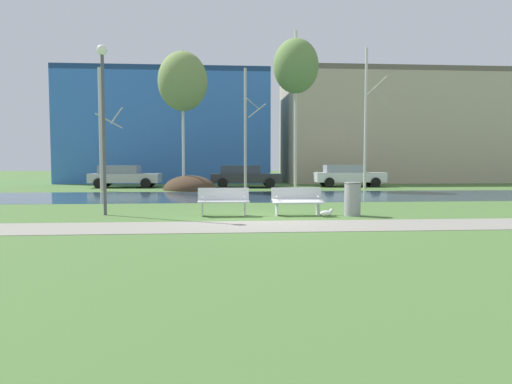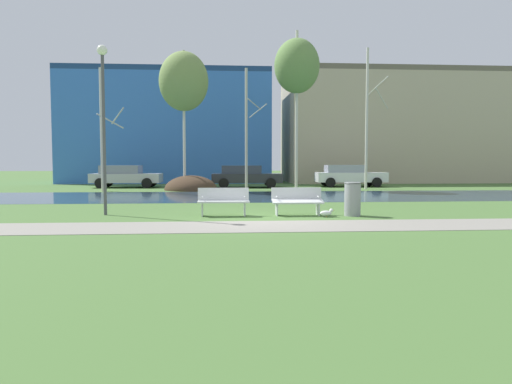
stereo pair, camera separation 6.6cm
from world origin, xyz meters
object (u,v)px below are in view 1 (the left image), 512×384
object	(u,v)px
bench_right	(297,200)
streetlamp	(103,102)
parked_sedan_second_dark	(244,176)
trash_bin	(352,198)
parked_hatch_third_white	(348,175)
bench_left	(224,201)
seagull	(327,213)
parked_van_nearest_silver	(124,176)

from	to	relation	value
bench_right	streetlamp	size ratio (longest dim) A/B	0.30
parked_sedan_second_dark	trash_bin	bearing A→B (deg)	-81.20
parked_hatch_third_white	parked_sedan_second_dark	bearing A→B (deg)	-176.21
bench_left	parked_hatch_third_white	world-z (taller)	parked_hatch_third_white
bench_left	seagull	xyz separation A→B (m)	(3.14, -0.58, -0.34)
trash_bin	streetlamp	world-z (taller)	streetlamp
bench_right	trash_bin	size ratio (longest dim) A/B	1.52
parked_van_nearest_silver	parked_sedan_second_dark	bearing A→B (deg)	-4.61
bench_left	trash_bin	distance (m)	4.03
seagull	parked_sedan_second_dark	distance (m)	16.51
bench_left	streetlamp	distance (m)	4.87
streetlamp	parked_hatch_third_white	size ratio (longest dim) A/B	1.14
streetlamp	parked_van_nearest_silver	world-z (taller)	streetlamp
parked_van_nearest_silver	bench_left	bearing A→B (deg)	-69.20
trash_bin	parked_sedan_second_dark	xyz separation A→B (m)	(-2.50, 16.13, 0.21)
seagull	parked_van_nearest_silver	size ratio (longest dim) A/B	0.10
parked_hatch_third_white	bench_left	bearing A→B (deg)	-117.50
bench_right	parked_van_nearest_silver	distance (m)	18.56
seagull	streetlamp	distance (m)	7.76
seagull	streetlamp	xyz separation A→B (m)	(-6.87, 1.11, 3.42)
streetlamp	parked_hatch_third_white	bearing A→B (deg)	52.23
parked_sedan_second_dark	bench_left	bearing A→B (deg)	-95.48
bench_left	seagull	distance (m)	3.21
parked_sedan_second_dark	parked_hatch_third_white	distance (m)	6.98
streetlamp	trash_bin	bearing A→B (deg)	-6.03
trash_bin	seagull	size ratio (longest dim) A/B	2.36
seagull	parked_van_nearest_silver	bearing A→B (deg)	118.85
bench_right	seagull	distance (m)	1.06
parked_van_nearest_silver	trash_bin	bearing A→B (deg)	-58.50
trash_bin	parked_van_nearest_silver	size ratio (longest dim) A/B	0.23
bench_left	parked_van_nearest_silver	size ratio (longest dim) A/B	0.36
bench_right	trash_bin	world-z (taller)	trash_bin
streetlamp	parked_van_nearest_silver	bearing A→B (deg)	98.97
bench_right	streetlamp	distance (m)	6.82
seagull	bench_left	bearing A→B (deg)	169.54
seagull	parked_hatch_third_white	xyz separation A→B (m)	(5.35, 16.88, 0.64)
streetlamp	parked_hatch_third_white	distance (m)	20.14
bench_left	bench_right	bearing A→B (deg)	0.00
bench_left	streetlamp	size ratio (longest dim) A/B	0.30
bench_left	parked_hatch_third_white	bearing A→B (deg)	62.50
streetlamp	parked_van_nearest_silver	size ratio (longest dim) A/B	1.19
trash_bin	streetlamp	size ratio (longest dim) A/B	0.20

